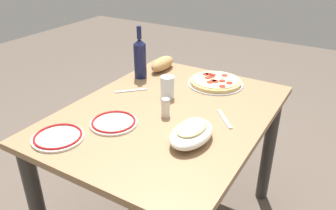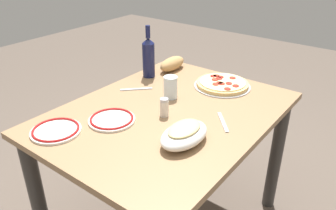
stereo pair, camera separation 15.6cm
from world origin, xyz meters
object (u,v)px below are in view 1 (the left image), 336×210
(wine_bottle, at_px, (140,58))
(spice_shaker, at_px, (166,108))
(bread_loaf, at_px, (162,64))
(water_glass, at_px, (167,87))
(dining_table, at_px, (168,135))
(side_plate_near, at_px, (114,122))
(side_plate_far, at_px, (58,137))
(pepperoni_pizza, at_px, (215,82))
(baked_pasta_dish, at_px, (192,132))

(wine_bottle, height_order, spice_shaker, wine_bottle)
(bread_loaf, bearing_deg, water_glass, -144.61)
(dining_table, xyz_separation_m, side_plate_near, (-0.23, 0.14, 0.14))
(dining_table, distance_m, side_plate_far, 0.53)
(pepperoni_pizza, relative_size, spice_shaker, 3.50)
(water_glass, bearing_deg, side_plate_near, 169.75)
(side_plate_far, xyz_separation_m, spice_shaker, (0.39, -0.27, 0.03))
(water_glass, height_order, spice_shaker, water_glass)
(pepperoni_pizza, distance_m, spice_shaker, 0.45)
(side_plate_far, relative_size, bread_loaf, 1.02)
(pepperoni_pizza, xyz_separation_m, spice_shaker, (-0.45, 0.05, 0.03))
(dining_table, height_order, spice_shaker, spice_shaker)
(dining_table, relative_size, side_plate_far, 5.52)
(pepperoni_pizza, bearing_deg, side_plate_far, 158.91)
(wine_bottle, relative_size, spice_shaker, 3.41)
(baked_pasta_dish, height_order, wine_bottle, wine_bottle)
(pepperoni_pizza, height_order, side_plate_far, pepperoni_pizza)
(baked_pasta_dish, xyz_separation_m, side_plate_near, (-0.05, 0.35, -0.03))
(dining_table, xyz_separation_m, side_plate_far, (-0.44, 0.26, 0.14))
(dining_table, distance_m, bread_loaf, 0.56)
(pepperoni_pizza, distance_m, side_plate_near, 0.66)
(baked_pasta_dish, distance_m, water_glass, 0.41)
(wine_bottle, bearing_deg, spice_shaker, -131.55)
(bread_loaf, bearing_deg, wine_bottle, 164.44)
(spice_shaker, bearing_deg, wine_bottle, 48.45)
(spice_shaker, bearing_deg, dining_table, 18.61)
(side_plate_far, bearing_deg, baked_pasta_dish, -60.91)
(pepperoni_pizza, xyz_separation_m, side_plate_near, (-0.63, 0.20, -0.01))
(dining_table, xyz_separation_m, bread_loaf, (0.44, 0.30, 0.17))
(water_glass, distance_m, spice_shaker, 0.19)
(dining_table, xyz_separation_m, pepperoni_pizza, (0.40, -0.06, 0.15))
(dining_table, distance_m, spice_shaker, 0.18)
(dining_table, height_order, wine_bottle, wine_bottle)
(pepperoni_pizza, height_order, wine_bottle, wine_bottle)
(pepperoni_pizza, relative_size, side_plate_near, 1.47)
(baked_pasta_dish, relative_size, side_plate_far, 1.15)
(water_glass, relative_size, spice_shaker, 1.30)
(water_glass, relative_size, side_plate_far, 0.54)
(baked_pasta_dish, xyz_separation_m, side_plate_far, (-0.26, 0.47, -0.03))
(dining_table, distance_m, wine_bottle, 0.51)
(pepperoni_pizza, distance_m, bread_loaf, 0.37)
(pepperoni_pizza, distance_m, water_glass, 0.32)
(dining_table, relative_size, bread_loaf, 5.61)
(wine_bottle, bearing_deg, water_glass, -119.32)
(water_glass, xyz_separation_m, side_plate_near, (-0.35, 0.06, -0.05))
(pepperoni_pizza, xyz_separation_m, baked_pasta_dish, (-0.57, -0.15, 0.03))
(bread_loaf, height_order, spice_shaker, spice_shaker)
(wine_bottle, height_order, side_plate_far, wine_bottle)
(side_plate_near, bearing_deg, dining_table, -31.37)
(pepperoni_pizza, bearing_deg, side_plate_near, 162.02)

